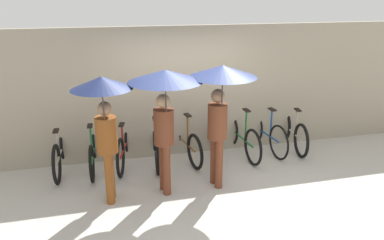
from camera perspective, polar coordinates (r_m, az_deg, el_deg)
ground_plane at (r=6.20m, az=2.03°, el=-11.36°), size 30.00×30.00×0.00m
back_wall at (r=7.33m, az=-1.74°, el=4.25°), size 12.64×0.12×2.55m
parked_bicycle_0 at (r=7.24m, az=-19.43°, el=-4.63°), size 0.44×1.67×1.01m
parked_bicycle_1 at (r=7.15m, az=-14.84°, el=-4.58°), size 0.44×1.66×1.07m
parked_bicycle_2 at (r=7.21m, az=-10.24°, el=-3.87°), size 0.54×1.70×1.07m
parked_bicycle_3 at (r=7.21m, az=-5.60°, el=-3.81°), size 0.44×1.70×1.07m
parked_bicycle_4 at (r=7.37m, az=-1.24°, el=-3.14°), size 0.47×1.75×1.06m
parked_bicycle_5 at (r=7.44m, az=3.25°, el=-2.63°), size 0.58×1.74×1.09m
parked_bicycle_6 at (r=7.60m, az=7.49°, el=-2.49°), size 0.44×1.78×1.03m
parked_bicycle_7 at (r=7.90m, az=11.18°, el=-1.89°), size 0.44×1.70×0.98m
parked_bicycle_8 at (r=8.12m, az=15.03°, el=-1.67°), size 0.44×1.66×1.03m
pedestrian_leading at (r=5.51m, az=-13.27°, el=1.56°), size 0.87×0.87×2.02m
pedestrian_center at (r=5.60m, az=-4.16°, el=3.77°), size 1.11×1.11×2.06m
pedestrian_trailing at (r=5.82m, az=4.41°, el=4.27°), size 1.05×1.05×2.09m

